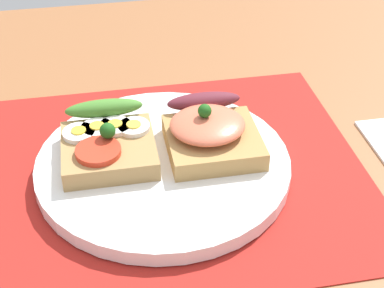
% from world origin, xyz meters
% --- Properties ---
extents(ground_plane, '(1.20, 0.90, 0.03)m').
position_xyz_m(ground_plane, '(0.00, 0.00, -0.02)').
color(ground_plane, '#935A34').
extents(placemat, '(0.41, 0.34, 0.00)m').
position_xyz_m(placemat, '(0.00, 0.00, 0.00)').
color(placemat, '#A31E18').
rests_on(placemat, ground_plane).
extents(plate, '(0.26, 0.26, 0.02)m').
position_xyz_m(plate, '(0.00, 0.00, 0.01)').
color(plate, white).
rests_on(plate, placemat).
extents(sandwich_egg_tomato, '(0.09, 0.10, 0.04)m').
position_xyz_m(sandwich_egg_tomato, '(-0.05, 0.02, 0.03)').
color(sandwich_egg_tomato, '#A8814C').
rests_on(sandwich_egg_tomato, plate).
extents(sandwich_salmon, '(0.09, 0.11, 0.05)m').
position_xyz_m(sandwich_salmon, '(0.05, 0.01, 0.04)').
color(sandwich_salmon, '#B1854B').
rests_on(sandwich_salmon, plate).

